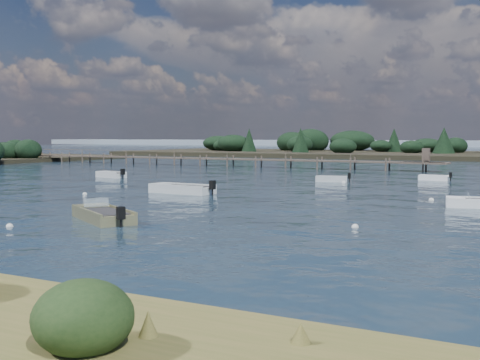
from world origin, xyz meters
The scene contains 13 objects.
ground centered at (0.00, 60.00, 0.00)m, with size 400.00×400.00×0.00m, color #142330.
tender_far_white centered at (-0.26, 27.94, 0.15)m, with size 3.15×1.82×1.06m.
dinghy_near_olive centered at (-1.65, -0.70, 0.16)m, with size 4.92×3.93×1.24m.
tender_far_grey centered at (-21.28, 23.09, 0.17)m, with size 3.79×2.12×1.20m.
dinghy_mid_grey centered at (-6.03, 12.73, 0.18)m, with size 5.17×2.05×1.30m.
tender_far_grey_b centered at (7.44, 34.09, 0.14)m, with size 2.92×1.11×1.00m.
buoy_a centered at (-3.93, -4.27, 0.00)m, with size 0.32×0.32×0.32m, color silver.
buoy_b centered at (9.73, 2.87, 0.00)m, with size 0.32×0.32×0.32m, color silver.
buoy_c centered at (-11.47, 8.73, 0.00)m, with size 0.32×0.32×0.32m, color silver.
buoy_e centered at (1.01, 27.55, 0.00)m, with size 0.32×0.32×0.32m, color silver.
buoy_extra_a centered at (10.54, 16.24, 0.00)m, with size 0.32×0.32×0.32m, color silver.
jetty centered at (-21.74, 47.99, 0.98)m, with size 64.50×3.20×3.40m.
distant_haze centered at (-90.00, 230.00, 0.00)m, with size 280.00×20.00×2.40m, color #8392A2.
Camera 1 is at (17.71, -22.87, 4.03)m, focal length 45.00 mm.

